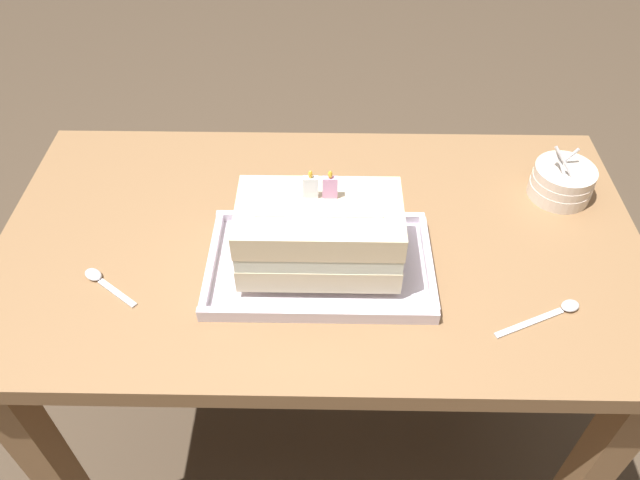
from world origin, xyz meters
name	(u,v)px	position (x,y,z in m)	size (l,w,h in m)	color
ground_plane	(320,436)	(0.00, 0.00, 0.00)	(8.00, 8.00, 0.00)	#4C3D2D
dining_table	(320,282)	(0.00, 0.00, 0.63)	(1.15, 0.64, 0.75)	olive
foil_tray	(320,265)	(0.00, -0.08, 0.76)	(0.38, 0.23, 0.02)	silver
birthday_cake	(320,233)	(0.00, -0.08, 0.83)	(0.26, 0.15, 0.17)	beige
bowl_stack	(562,182)	(0.46, 0.12, 0.78)	(0.12, 0.12, 0.11)	silver
serving_spoon_near_tray	(557,311)	(0.38, -0.17, 0.76)	(0.15, 0.08, 0.01)	silver
serving_spoon_by_bowls	(99,279)	(-0.37, -0.11, 0.76)	(0.11, 0.09, 0.01)	silver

